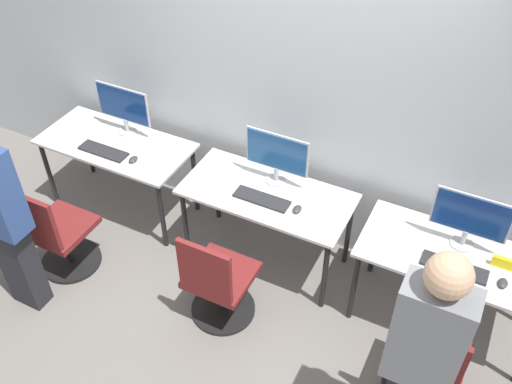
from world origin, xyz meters
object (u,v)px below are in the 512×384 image
object	(u,v)px
mouse_left	(133,159)
office_chair_right	(425,367)
keyboard_center	(262,199)
keyboard_right	(454,267)
person_left	(0,213)
office_chair_left	(58,236)
person_right	(421,359)
monitor_left	(123,107)
office_chair_center	(218,285)
monitor_center	(277,155)
keyboard_left	(103,151)
mouse_center	(297,209)
mouse_right	(503,283)
monitor_right	(471,218)

from	to	relation	value
mouse_left	office_chair_right	world-z (taller)	office_chair_right
keyboard_center	keyboard_right	size ratio (longest dim) A/B	1.00
mouse_left	person_left	distance (m)	1.10
mouse_left	office_chair_left	world-z (taller)	office_chair_left
keyboard_right	person_right	size ratio (longest dim) A/B	0.25
keyboard_right	mouse_left	bearing A→B (deg)	-179.75
monitor_left	office_chair_center	size ratio (longest dim) A/B	0.57
mouse_left	monitor_center	size ratio (longest dim) A/B	0.18
keyboard_left	person_right	bearing A→B (deg)	-17.68
mouse_left	person_right	xyz separation A→B (m)	(2.49, -0.90, 0.20)
monitor_left	keyboard_right	xyz separation A→B (m)	(2.80, -0.30, -0.23)
mouse_center	person_right	world-z (taller)	person_right
mouse_left	mouse_center	bearing A→B (deg)	2.23
keyboard_left	mouse_center	world-z (taller)	mouse_center
mouse_left	person_left	world-z (taller)	person_left
keyboard_left	person_right	distance (m)	2.93
person_left	keyboard_center	bearing A→B (deg)	37.88
monitor_left	mouse_right	distance (m)	3.13
person_left	mouse_right	size ratio (longest dim) A/B	18.19
keyboard_center	office_chair_left	bearing A→B (deg)	-152.38
mouse_left	office_chair_left	distance (m)	0.83
mouse_center	office_chair_center	world-z (taller)	office_chair_center
office_chair_center	monitor_right	xyz separation A→B (m)	(1.45, 0.80, 0.60)
monitor_left	monitor_right	size ratio (longest dim) A/B	1.00
keyboard_center	mouse_right	world-z (taller)	mouse_right
monitor_left	monitor_right	distance (m)	2.81
monitor_center	keyboard_center	bearing A→B (deg)	-90.00
office_chair_center	person_right	xyz separation A→B (m)	(1.43, -0.35, 0.58)
mouse_left	keyboard_center	distance (m)	1.12
office_chair_left	person_right	world-z (taller)	person_right
person_left	keyboard_right	world-z (taller)	person_left
person_right	person_left	bearing A→B (deg)	-176.91
keyboard_right	mouse_right	bearing A→B (deg)	0.12
person_right	office_chair_center	bearing A→B (deg)	166.10
keyboard_left	mouse_left	world-z (taller)	mouse_left
mouse_right	monitor_center	bearing A→B (deg)	170.67
keyboard_left	monitor_center	distance (m)	1.45
monitor_left	keyboard_left	size ratio (longest dim) A/B	1.18
monitor_center	mouse_right	size ratio (longest dim) A/B	5.52
keyboard_left	keyboard_center	world-z (taller)	same
mouse_left	keyboard_left	bearing A→B (deg)	-177.39
monitor_left	mouse_right	size ratio (longest dim) A/B	5.52
mouse_center	keyboard_right	bearing A→B (deg)	-2.20
office_chair_left	office_chair_right	xyz separation A→B (m)	(2.82, 0.15, 0.00)
monitor_center	keyboard_right	size ratio (longest dim) A/B	1.18
person_left	keyboard_right	distance (m)	3.01
monitor_left	office_chair_center	distance (m)	1.71
mouse_right	office_chair_right	size ratio (longest dim) A/B	0.10
person_left	office_chair_center	world-z (taller)	person_left
office_chair_center	keyboard_center	bearing A→B (deg)	84.94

